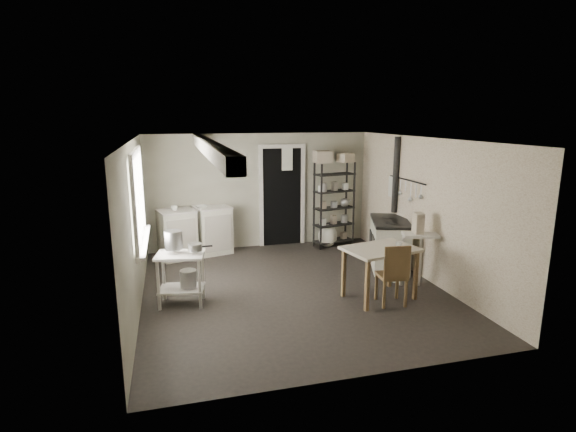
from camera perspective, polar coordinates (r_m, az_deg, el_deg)
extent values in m
plane|color=black|center=(7.07, 0.63, -9.25)|extent=(5.00, 5.00, 0.00)
plane|color=white|center=(6.57, 0.68, 9.71)|extent=(5.00, 5.00, 0.00)
cube|color=#A09D88|center=(9.12, -3.55, 3.21)|extent=(4.50, 0.02, 2.30)
cube|color=#A09D88|center=(4.46, 9.32, -6.95)|extent=(4.50, 0.02, 2.30)
cube|color=#A09D88|center=(6.51, -18.80, -1.23)|extent=(0.02, 5.00, 2.30)
cube|color=#A09D88|center=(7.63, 17.17, 0.83)|extent=(0.02, 5.00, 2.30)
cylinder|color=#B9BABC|center=(6.46, -14.32, -2.97)|extent=(0.32, 0.32, 0.27)
cylinder|color=#B9BABC|center=(6.38, -11.73, -3.89)|extent=(0.20, 0.20, 0.10)
cylinder|color=#B9BABC|center=(6.55, -12.54, -7.78)|extent=(0.30, 0.30, 0.25)
imported|color=white|center=(8.63, -10.91, 1.17)|extent=(0.38, 0.38, 0.07)
imported|color=white|center=(8.55, -14.24, 0.97)|extent=(0.13, 0.13, 0.10)
imported|color=white|center=(8.96, 4.21, 4.40)|extent=(0.10, 0.10, 0.18)
cube|color=beige|center=(8.98, 4.48, 8.58)|extent=(0.34, 0.30, 0.23)
cube|color=beige|center=(9.13, 7.31, 8.46)|extent=(0.35, 0.34, 0.18)
cube|color=beige|center=(7.25, 16.21, -0.84)|extent=(0.17, 0.23, 0.32)
imported|color=white|center=(6.66, 13.88, -3.71)|extent=(0.11, 0.11, 0.09)
ellipsoid|color=silver|center=(9.22, 5.05, -2.49)|extent=(0.46, 0.42, 0.47)
cylinder|color=white|center=(7.54, 13.55, -7.59)|extent=(0.15, 0.15, 0.14)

